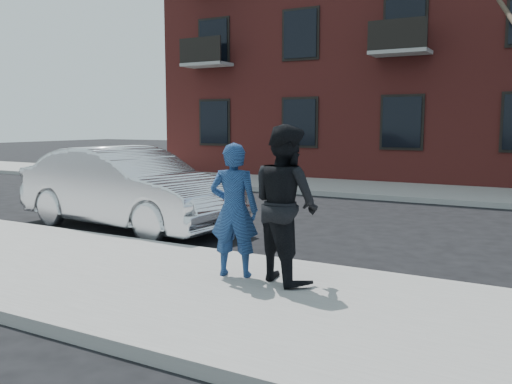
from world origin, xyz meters
The scene contains 9 objects.
ground centered at (0.00, 0.00, 0.00)m, with size 100.00×100.00×0.00m, color black.
near_sidewalk centered at (0.00, -0.25, 0.07)m, with size 50.00×3.50×0.15m, color gray.
near_curb centered at (0.00, 1.55, 0.07)m, with size 50.00×0.10×0.15m, color #999691.
far_sidewalk centered at (0.00, 11.25, 0.07)m, with size 50.00×3.50×0.15m, color gray.
far_curb centered at (0.00, 9.45, 0.07)m, with size 50.00×0.10×0.15m, color #999691.
apartment_building centered at (2.00, 18.00, 6.16)m, with size 24.30×10.30×12.30m.
silver_sedan centered at (-2.92, 2.81, 0.84)m, with size 1.78×5.10×1.68m, color silver.
man_hoodie centered at (1.12, 0.42, 1.04)m, with size 0.74×0.60×1.77m.
man_peacoat centered at (1.81, 0.55, 1.15)m, with size 1.22×1.14×2.01m.
Camera 1 is at (4.81, -5.57, 2.17)m, focal length 38.00 mm.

